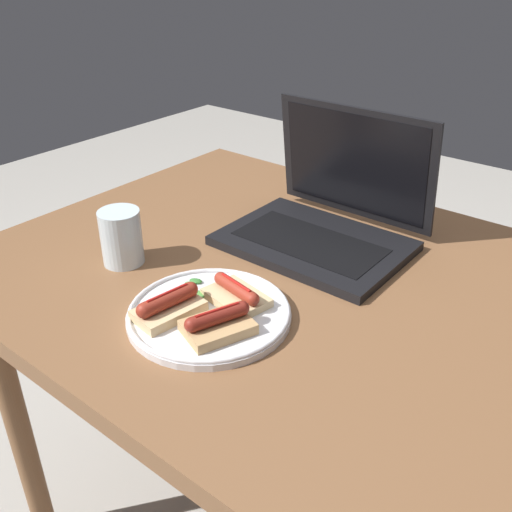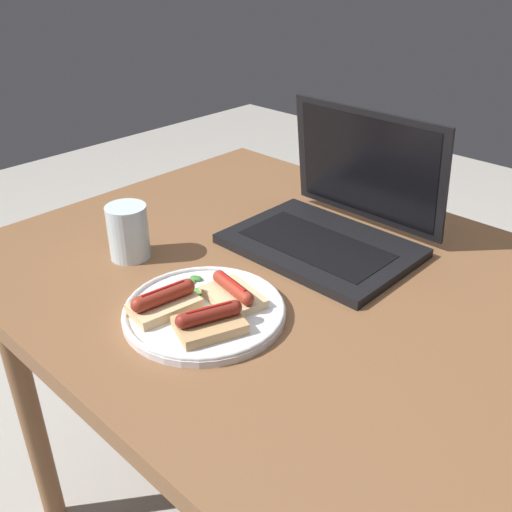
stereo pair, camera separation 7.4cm
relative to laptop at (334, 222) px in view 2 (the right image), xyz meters
name	(u,v)px [view 2 (the right image)]	position (x,y,z in m)	size (l,w,h in m)	color
desk	(278,309)	(-0.01, -0.15, -0.14)	(1.06, 0.88, 0.78)	brown
laptop	(334,222)	(0.00, 0.00, 0.00)	(0.35, 0.28, 0.25)	black
plate	(204,311)	(0.00, -0.34, -0.04)	(0.26, 0.26, 0.02)	silver
sausage_toast_left	(164,301)	(-0.04, -0.39, -0.02)	(0.08, 0.12, 0.04)	#D6B784
sausage_toast_middle	(209,321)	(0.05, -0.37, -0.02)	(0.10, 0.12, 0.04)	tan
sausage_toast_right	(233,293)	(0.02, -0.29, -0.02)	(0.11, 0.09, 0.04)	#D6B784
salad_pile	(194,285)	(-0.06, -0.31, -0.03)	(0.07, 0.06, 0.01)	#387A33
drinking_glass	(128,232)	(-0.24, -0.31, 0.01)	(0.08, 0.08, 0.10)	silver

